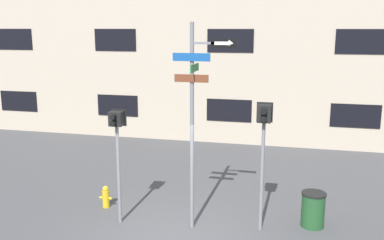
# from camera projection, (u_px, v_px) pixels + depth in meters

# --- Properties ---
(ground_plane) EXTENTS (60.00, 60.00, 0.00)m
(ground_plane) POSITION_uv_depth(u_px,v_px,m) (172.00, 240.00, 9.54)
(ground_plane) COLOR #424244
(street_sign_pole) EXTENTS (1.40, 0.74, 4.76)m
(street_sign_pole) POSITION_uv_depth(u_px,v_px,m) (195.00, 111.00, 9.53)
(street_sign_pole) COLOR slate
(street_sign_pole) RESTS_ON ground_plane
(pedestrian_signal_left) EXTENTS (0.37, 0.40, 2.77)m
(pedestrian_signal_left) POSITION_uv_depth(u_px,v_px,m) (117.00, 137.00, 9.95)
(pedestrian_signal_left) COLOR slate
(pedestrian_signal_left) RESTS_ON ground_plane
(pedestrian_signal_right) EXTENTS (0.36, 0.40, 3.00)m
(pedestrian_signal_right) POSITION_uv_depth(u_px,v_px,m) (264.00, 133.00, 9.53)
(pedestrian_signal_right) COLOR slate
(pedestrian_signal_right) RESTS_ON ground_plane
(fire_hydrant) EXTENTS (0.34, 0.18, 0.59)m
(fire_hydrant) POSITION_uv_depth(u_px,v_px,m) (106.00, 197.00, 11.21)
(fire_hydrant) COLOR gold
(fire_hydrant) RESTS_ON ground_plane
(trash_bin) EXTENTS (0.57, 0.57, 0.84)m
(trash_bin) POSITION_uv_depth(u_px,v_px,m) (313.00, 209.00, 10.10)
(trash_bin) COLOR #1E4723
(trash_bin) RESTS_ON ground_plane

